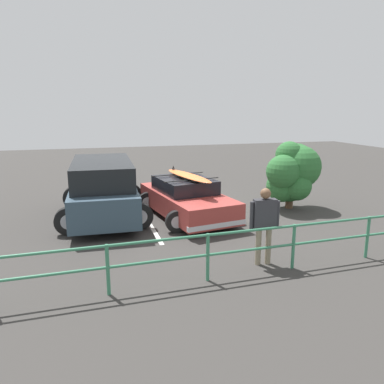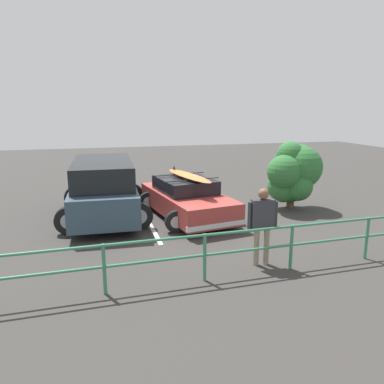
{
  "view_description": "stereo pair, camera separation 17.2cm",
  "coord_description": "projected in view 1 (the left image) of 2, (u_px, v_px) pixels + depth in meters",
  "views": [
    {
      "loc": [
        3.2,
        11.63,
        3.44
      ],
      "look_at": [
        0.13,
        1.06,
        0.95
      ],
      "focal_mm": 35.0,
      "sensor_mm": 36.0,
      "label": 1
    },
    {
      "loc": [
        3.04,
        11.68,
        3.44
      ],
      "look_at": [
        0.13,
        1.06,
        0.95
      ],
      "focal_mm": 35.0,
      "sensor_mm": 36.0,
      "label": 2
    }
  ],
  "objects": [
    {
      "name": "person_bystander",
      "position": [
        264.0,
        219.0,
        8.2
      ],
      "size": [
        0.68,
        0.25,
        1.75
      ],
      "color": "gray",
      "rests_on": "ground"
    },
    {
      "name": "bush_near_left",
      "position": [
        292.0,
        173.0,
        12.81
      ],
      "size": [
        2.04,
        1.7,
        2.33
      ],
      "color": "brown",
      "rests_on": "ground"
    },
    {
      "name": "suv_car",
      "position": [
        103.0,
        189.0,
        11.76
      ],
      "size": [
        2.84,
        4.93,
        1.84
      ],
      "color": "#334756",
      "rests_on": "ground"
    },
    {
      "name": "railing_fence",
      "position": [
        252.0,
        244.0,
        7.77
      ],
      "size": [
        9.94,
        0.32,
        1.0
      ],
      "color": "#387F5B",
      "rests_on": "ground"
    },
    {
      "name": "ground_plane",
      "position": [
        187.0,
        213.0,
        12.53
      ],
      "size": [
        44.0,
        44.0,
        0.02
      ],
      "primitive_type": "cube",
      "color": "#383533",
      "rests_on": "ground"
    },
    {
      "name": "parking_stripe",
      "position": [
        148.0,
        220.0,
        11.72
      ],
      "size": [
        0.12,
        4.54,
        0.0
      ],
      "primitive_type": "cube",
      "rotation": [
        0.0,
        0.0,
        1.57
      ],
      "color": "silver",
      "rests_on": "ground"
    },
    {
      "name": "sedan_car",
      "position": [
        186.0,
        198.0,
        11.96
      ],
      "size": [
        2.82,
        4.34,
        1.52
      ],
      "color": "#9E3833",
      "rests_on": "ground"
    }
  ]
}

